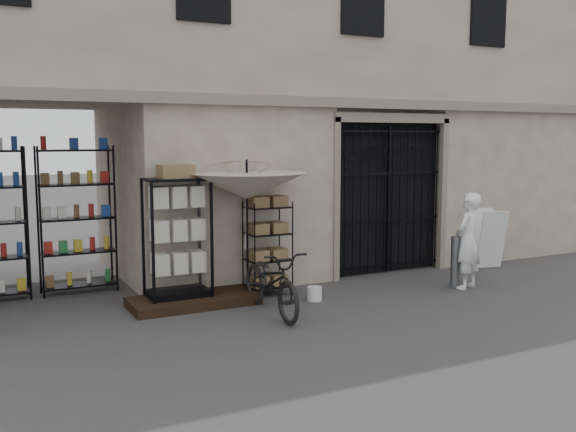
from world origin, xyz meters
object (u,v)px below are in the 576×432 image
bicycle (272,314)px  wire_rack (268,249)px  shopkeeper (466,288)px  display_cabinet (178,244)px  white_bucket (315,294)px  easel_sign (487,238)px  market_umbrella (247,179)px  steel_bollard (455,262)px

bicycle → wire_rack: bearing=69.4°
bicycle → shopkeeper: 3.76m
display_cabinet → shopkeeper: display_cabinet is taller
white_bucket → shopkeeper: size_ratio=0.14×
wire_rack → easel_sign: (4.91, -0.04, -0.17)m
white_bucket → shopkeeper: (2.80, -0.48, -0.11)m
wire_rack → market_umbrella: (-0.42, -0.12, 1.20)m
wire_rack → bicycle: size_ratio=0.83×
white_bucket → steel_bollard: steel_bollard is taller
steel_bollard → wire_rack: bearing=161.4°
market_umbrella → white_bucket: size_ratio=11.63×
market_umbrella → white_bucket: (0.92, -0.60, -1.86)m
display_cabinet → market_umbrella: size_ratio=0.74×
display_cabinet → market_umbrella: bearing=-5.1°
white_bucket → easel_sign: size_ratio=0.20×
display_cabinet → steel_bollard: display_cabinet is taller
bicycle → display_cabinet: bearing=136.9°
wire_rack → easel_sign: wire_rack is taller
market_umbrella → shopkeeper: market_umbrella is taller
wire_rack → steel_bollard: bearing=-31.9°
bicycle → steel_bollard: 3.65m
market_umbrella → shopkeeper: bearing=-16.2°
market_umbrella → bicycle: 2.21m
white_bucket → shopkeeper: 2.84m
white_bucket → display_cabinet: bearing=160.8°
easel_sign → steel_bollard: bearing=-136.1°
bicycle → shopkeeper: bearing=0.7°
white_bucket → easel_sign: bearing=8.8°
wire_rack → shopkeeper: 3.59m
white_bucket → easel_sign: (4.41, 0.69, 0.49)m
bicycle → shopkeeper: bicycle is taller
bicycle → easel_sign: (5.38, 1.07, 0.61)m
display_cabinet → steel_bollard: bearing=-11.8°
white_bucket → market_umbrella: bearing=147.0°
shopkeeper → easel_sign: bearing=-166.7°
easel_sign → wire_rack: bearing=-166.9°
white_bucket → shopkeeper: white_bucket is taller
market_umbrella → bicycle: (-0.04, -0.99, -1.98)m
shopkeeper → display_cabinet: bearing=-36.4°
steel_bollard → shopkeeper: bearing=-45.9°
wire_rack → white_bucket: 1.10m
wire_rack → easel_sign: bearing=-13.7°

